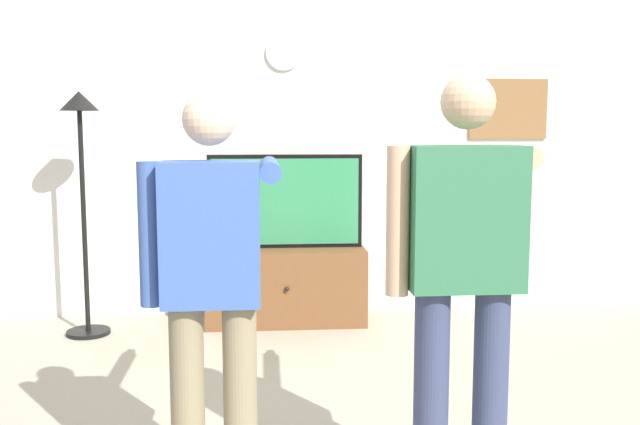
# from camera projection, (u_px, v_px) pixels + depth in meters

# --- Properties ---
(back_wall) EXTENTS (6.40, 0.10, 2.70)m
(back_wall) POSITION_uv_depth(u_px,v_px,m) (311.00, 151.00, 5.83)
(back_wall) COLOR silver
(back_wall) RESTS_ON ground_plane
(tv_stand) EXTENTS (1.25, 0.51, 0.60)m
(tv_stand) POSITION_uv_depth(u_px,v_px,m) (286.00, 285.00, 5.60)
(tv_stand) COLOR brown
(tv_stand) RESTS_ON ground_plane
(television) EXTENTS (1.21, 0.07, 0.74)m
(television) POSITION_uv_depth(u_px,v_px,m) (285.00, 201.00, 5.56)
(television) COLOR black
(television) RESTS_ON tv_stand
(wall_clock) EXTENTS (0.28, 0.03, 0.28)m
(wall_clock) POSITION_uv_depth(u_px,v_px,m) (283.00, 53.00, 5.66)
(wall_clock) COLOR white
(framed_picture) EXTENTS (0.66, 0.04, 0.49)m
(framed_picture) POSITION_uv_depth(u_px,v_px,m) (508.00, 109.00, 5.87)
(framed_picture) COLOR olive
(floor_lamp) EXTENTS (0.32, 0.32, 1.80)m
(floor_lamp) POSITION_uv_depth(u_px,v_px,m) (82.00, 162.00, 5.15)
(floor_lamp) COLOR black
(floor_lamp) RESTS_ON ground_plane
(person_standing_nearer_lamp) EXTENTS (0.57, 0.78, 1.68)m
(person_standing_nearer_lamp) POSITION_uv_depth(u_px,v_px,m) (212.00, 276.00, 2.86)
(person_standing_nearer_lamp) COLOR gray
(person_standing_nearer_lamp) RESTS_ON ground_plane
(person_standing_nearer_couch) EXTENTS (0.62, 0.78, 1.75)m
(person_standing_nearer_couch) POSITION_uv_depth(u_px,v_px,m) (463.00, 267.00, 2.77)
(person_standing_nearer_couch) COLOR #384266
(person_standing_nearer_couch) RESTS_ON ground_plane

